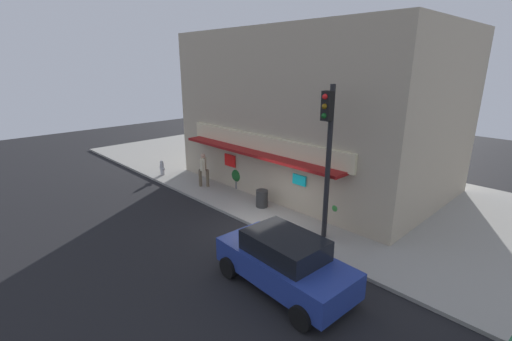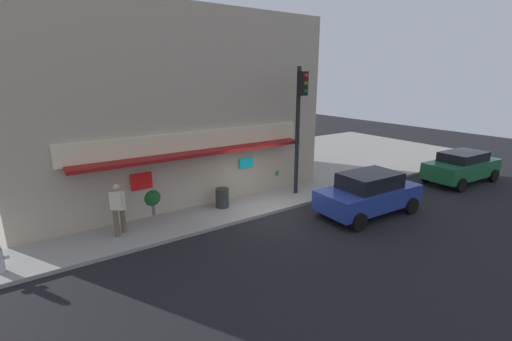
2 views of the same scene
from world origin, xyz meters
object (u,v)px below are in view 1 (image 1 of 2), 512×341
traffic_light (328,144)px  trash_can (262,198)px  potted_plant_by_window (340,208)px  pedestrian (203,168)px  potted_plant_by_doorway (239,176)px  parked_car_blue (284,261)px  fire_hydrant (162,168)px

traffic_light → trash_can: (-3.52, 0.43, -3.07)m
potted_plant_by_window → trash_can: bearing=-161.9°
trash_can → potted_plant_by_window: 3.43m
pedestrian → potted_plant_by_doorway: size_ratio=1.65×
parked_car_blue → fire_hydrant: bearing=166.9°
potted_plant_by_window → parked_car_blue: 4.71m
fire_hydrant → trash_can: size_ratio=1.11×
trash_can → parked_car_blue: parked_car_blue is taller
potted_plant_by_window → potted_plant_by_doorway: bearing=-178.3°
pedestrian → potted_plant_by_window: 7.33m
fire_hydrant → potted_plant_by_doorway: size_ratio=0.80×
traffic_light → potted_plant_by_doorway: size_ratio=5.13×
trash_can → potted_plant_by_window: size_ratio=0.69×
fire_hydrant → potted_plant_by_window: (10.41, 1.87, 0.22)m
fire_hydrant → parked_car_blue: parked_car_blue is taller
potted_plant_by_doorway → parked_car_blue: bearing=-32.3°
trash_can → potted_plant_by_doorway: potted_plant_by_doorway is taller
potted_plant_by_doorway → parked_car_blue: size_ratio=0.25×
traffic_light → potted_plant_by_doorway: traffic_light is taller
traffic_light → potted_plant_by_window: bearing=100.1°
traffic_light → potted_plant_by_window: 3.19m
traffic_light → parked_car_blue: bearing=-73.8°
potted_plant_by_window → traffic_light: bearing=-79.9°
pedestrian → potted_plant_by_doorway: (1.41, 1.14, -0.34)m
pedestrian → trash_can: bearing=3.6°
traffic_light → potted_plant_by_doorway: (-6.05, 1.32, -2.83)m
pedestrian → potted_plant_by_doorway: pedestrian is taller
potted_plant_by_doorway → potted_plant_by_window: 5.79m
fire_hydrant → parked_car_blue: 11.89m
traffic_light → fire_hydrant: size_ratio=6.39×
potted_plant_by_window → parked_car_blue: (1.16, -4.57, 0.08)m
trash_can → traffic_light: bearing=-6.9°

